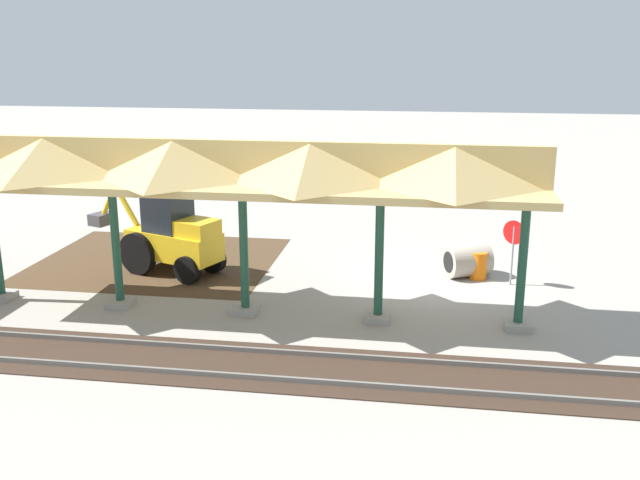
% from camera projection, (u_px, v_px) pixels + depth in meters
% --- Properties ---
extents(ground_plane, '(120.00, 120.00, 0.00)m').
position_uv_depth(ground_plane, '(429.00, 281.00, 22.92)').
color(ground_plane, '#9E998E').
extents(dirt_work_zone, '(8.18, 7.00, 0.01)m').
position_uv_depth(dirt_work_zone, '(158.00, 261.00, 25.03)').
color(dirt_work_zone, '#4C3823').
rests_on(dirt_work_zone, ground).
extents(platform_canopy, '(16.16, 3.20, 4.90)m').
position_uv_depth(platform_canopy, '(241.00, 168.00, 19.05)').
color(platform_canopy, '#9E998E').
rests_on(platform_canopy, ground).
extents(rail_tracks, '(60.00, 2.58, 0.15)m').
position_uv_depth(rail_tracks, '(426.00, 377.00, 16.23)').
color(rail_tracks, slate).
rests_on(rail_tracks, ground).
extents(stop_sign, '(0.62, 0.48, 2.09)m').
position_uv_depth(stop_sign, '(514.00, 239.00, 22.16)').
color(stop_sign, gray).
rests_on(stop_sign, ground).
extents(backhoe, '(5.19, 2.97, 2.82)m').
position_uv_depth(backhoe, '(170.00, 235.00, 23.49)').
color(backhoe, yellow).
rests_on(backhoe, ground).
extents(dirt_mound, '(4.26, 4.26, 1.85)m').
position_uv_depth(dirt_mound, '(141.00, 250.00, 26.32)').
color(dirt_mound, '#4C3823').
rests_on(dirt_mound, ground).
extents(concrete_pipe, '(1.69, 1.55, 1.08)m').
position_uv_depth(concrete_pipe, '(467.00, 260.00, 23.23)').
color(concrete_pipe, '#9E9384').
rests_on(concrete_pipe, ground).
extents(traffic_barrel, '(0.56, 0.56, 0.90)m').
position_uv_depth(traffic_barrel, '(478.00, 265.00, 23.01)').
color(traffic_barrel, orange).
rests_on(traffic_barrel, ground).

